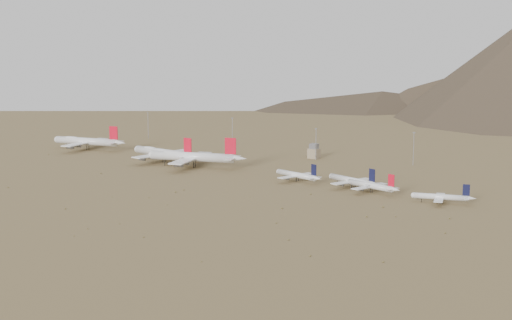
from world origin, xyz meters
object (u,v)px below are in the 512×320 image
Objects in this scene: widebody_west at (87,141)px; widebody_east at (193,157)px; narrowbody_b at (353,181)px; widebody_centre at (163,153)px; control_tower at (314,152)px; narrowbody_a at (298,175)px.

widebody_west is 136.71m from widebody_east.
widebody_east is 1.72× the size of narrowbody_b.
widebody_centre is at bearing 153.31° from widebody_east.
widebody_centre is at bearing -133.50° from control_tower.
narrowbody_a is 0.94× the size of narrowbody_b.
widebody_centre is 35.59m from widebody_east.
widebody_east is at bearing -168.93° from narrowbody_a.
widebody_west is 1.75× the size of narrowbody_a.
widebody_east is 6.31× the size of control_tower.
widebody_centre is at bearing -165.36° from narrowbody_b.
narrowbody_a is at bearing -19.78° from widebody_east.
widebody_centre is 130.68m from narrowbody_a.
control_tower is at bearing 127.63° from narrowbody_a.
narrowbody_b reaches higher than narrowbody_a.
narrowbody_a is (95.26, 0.72, -3.66)m from widebody_east.
widebody_west is at bearing 178.71° from widebody_centre.
widebody_centre is 0.95× the size of widebody_east.
widebody_centre is at bearing -18.87° from widebody_west.
control_tower is (83.89, 88.40, -2.04)m from widebody_centre.
narrowbody_a reaches higher than control_tower.
widebody_east reaches higher than widebody_west.
narrowbody_b is (40.88, 3.73, 0.35)m from narrowbody_a.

